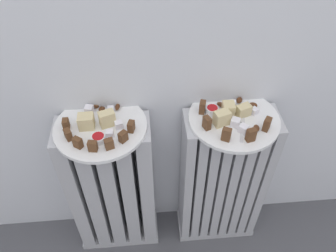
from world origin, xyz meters
TOP-DOWN VIEW (x-y plane):
  - radiator_left at (-0.21, 0.28)m, footprint 0.32×0.14m
  - radiator_right at (0.21, 0.28)m, footprint 0.32×0.14m
  - plate_left at (-0.21, 0.28)m, footprint 0.28×0.28m
  - plate_right at (0.21, 0.28)m, footprint 0.28×0.28m
  - dark_cake_slice_left_0 at (-0.30, 0.28)m, footprint 0.02×0.03m
  - dark_cake_slice_left_1 at (-0.29, 0.23)m, footprint 0.03×0.03m
  - dark_cake_slice_left_2 at (-0.26, 0.20)m, footprint 0.03×0.03m
  - dark_cake_slice_left_3 at (-0.22, 0.18)m, footprint 0.03×0.02m
  - dark_cake_slice_left_4 at (-0.17, 0.19)m, footprint 0.03×0.02m
  - dark_cake_slice_left_5 at (-0.14, 0.21)m, footprint 0.03×0.03m
  - dark_cake_slice_left_6 at (-0.11, 0.25)m, footprint 0.02×0.03m
  - marble_cake_slice_left_0 at (-0.18, 0.28)m, footprint 0.05×0.04m
  - marble_cake_slice_left_1 at (-0.24, 0.28)m, footprint 0.05×0.04m
  - turkish_delight_left_0 at (-0.17, 0.23)m, footprint 0.02×0.02m
  - turkish_delight_left_1 at (-0.15, 0.27)m, footprint 0.03×0.03m
  - turkish_delight_left_2 at (-0.17, 0.34)m, footprint 0.02×0.02m
  - turkish_delight_left_3 at (-0.24, 0.34)m, footprint 0.03×0.03m
  - medjool_date_left_0 at (-0.15, 0.35)m, footprint 0.02×0.03m
  - medjool_date_left_1 at (-0.19, 0.32)m, footprint 0.03×0.03m
  - medjool_date_left_2 at (-0.20, 0.35)m, footprint 0.03×0.03m
  - medjool_date_left_3 at (-0.22, 0.36)m, footprint 0.03×0.03m
  - jam_bowl_left at (-0.21, 0.22)m, footprint 0.04×0.04m
  - dark_cake_slice_right_0 at (0.11, 0.31)m, footprint 0.02×0.03m
  - dark_cake_slice_right_1 at (0.11, 0.24)m, footprint 0.03×0.03m
  - dark_cake_slice_right_2 at (0.16, 0.19)m, footprint 0.03×0.03m
  - dark_cake_slice_right_3 at (0.23, 0.18)m, footprint 0.03×0.02m
  - dark_cake_slice_right_4 at (0.29, 0.22)m, footprint 0.03×0.03m
  - marble_cake_slice_right_0 at (0.23, 0.29)m, footprint 0.05×0.04m
  - marble_cake_slice_right_1 at (0.16, 0.26)m, footprint 0.05×0.04m
  - marble_cake_slice_right_2 at (0.19, 0.30)m, footprint 0.04×0.04m
  - turkish_delight_right_0 at (0.27, 0.29)m, footprint 0.03×0.03m
  - turkish_delight_right_1 at (0.22, 0.22)m, footprint 0.03×0.03m
  - turkish_delight_right_2 at (0.21, 0.33)m, footprint 0.02×0.02m
  - turkish_delight_right_3 at (0.20, 0.25)m, footprint 0.03×0.03m
  - medjool_date_right_0 at (0.26, 0.22)m, footprint 0.02×0.03m
  - medjool_date_right_1 at (0.24, 0.35)m, footprint 0.03×0.03m
  - medjool_date_right_2 at (0.17, 0.34)m, footprint 0.03×0.03m
  - medjool_date_right_3 at (0.28, 0.32)m, footprint 0.03×0.03m
  - jam_bowl_right at (0.14, 0.30)m, footprint 0.04×0.04m
  - fork at (0.22, 0.23)m, footprint 0.04×0.11m

SIDE VIEW (x-z plane):
  - radiator_left at x=-0.21m, z-range 0.00..0.64m
  - radiator_right at x=0.21m, z-range 0.00..0.64m
  - plate_left at x=-0.21m, z-range 0.65..0.66m
  - plate_right at x=0.21m, z-range 0.65..0.66m
  - fork at x=0.22m, z-range 0.66..0.66m
  - medjool_date_left_2 at x=-0.20m, z-range 0.66..0.67m
  - medjool_date_right_0 at x=0.26m, z-range 0.66..0.67m
  - medjool_date_right_2 at x=0.17m, z-range 0.66..0.67m
  - medjool_date_left_0 at x=-0.15m, z-range 0.66..0.67m
  - medjool_date_right_3 at x=0.28m, z-range 0.66..0.68m
  - medjool_date_left_3 at x=-0.22m, z-range 0.66..0.68m
  - medjool_date_left_1 at x=-0.19m, z-range 0.66..0.68m
  - medjool_date_right_1 at x=0.24m, z-range 0.66..0.68m
  - turkish_delight_right_0 at x=0.27m, z-range 0.66..0.68m
  - turkish_delight_left_2 at x=-0.17m, z-range 0.66..0.68m
  - turkish_delight_right_2 at x=0.21m, z-range 0.66..0.68m
  - turkish_delight_left_0 at x=-0.17m, z-range 0.66..0.68m
  - jam_bowl_left at x=-0.21m, z-range 0.66..0.68m
  - turkish_delight_left_1 at x=-0.15m, z-range 0.66..0.68m
  - turkish_delight_right_1 at x=0.22m, z-range 0.66..0.68m
  - turkish_delight_left_3 at x=-0.24m, z-range 0.66..0.68m
  - turkish_delight_right_3 at x=0.20m, z-range 0.66..0.68m
  - jam_bowl_right at x=0.14m, z-range 0.66..0.68m
  - dark_cake_slice_left_0 at x=-0.30m, z-range 0.66..0.69m
  - dark_cake_slice_left_1 at x=-0.29m, z-range 0.66..0.69m
  - dark_cake_slice_left_2 at x=-0.26m, z-range 0.66..0.69m
  - dark_cake_slice_left_3 at x=-0.22m, z-range 0.66..0.69m
  - dark_cake_slice_left_4 at x=-0.17m, z-range 0.66..0.69m
  - dark_cake_slice_left_5 at x=-0.14m, z-range 0.66..0.69m
  - dark_cake_slice_left_6 at x=-0.11m, z-range 0.66..0.69m
  - marble_cake_slice_right_0 at x=0.23m, z-range 0.66..0.70m
  - dark_cake_slice_right_0 at x=0.11m, z-range 0.66..0.70m
  - dark_cake_slice_right_1 at x=0.11m, z-range 0.66..0.70m
  - dark_cake_slice_right_2 at x=0.16m, z-range 0.66..0.70m
  - dark_cake_slice_right_3 at x=0.23m, z-range 0.66..0.70m
  - dark_cake_slice_right_4 at x=0.29m, z-range 0.66..0.70m
  - marble_cake_slice_right_2 at x=0.19m, z-range 0.66..0.70m
  - marble_cake_slice_left_1 at x=-0.24m, z-range 0.66..0.70m
  - marble_cake_slice_right_1 at x=0.16m, z-range 0.66..0.71m
  - marble_cake_slice_left_0 at x=-0.18m, z-range 0.66..0.71m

